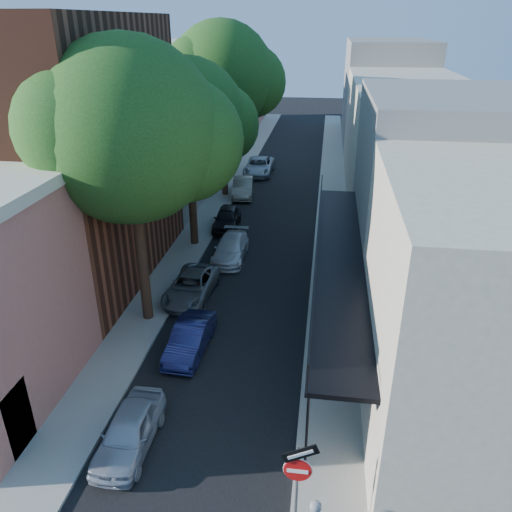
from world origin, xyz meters
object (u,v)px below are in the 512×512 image
(oak_far, at_px, (229,77))
(parked_car_a, at_px, (129,431))
(oak_mid, at_px, (196,119))
(sign_post, at_px, (298,473))
(parked_car_b, at_px, (190,338))
(parked_car_c, at_px, (191,286))
(parked_car_d, at_px, (231,249))
(parked_car_e, at_px, (227,218))
(oak_near, at_px, (143,134))
(parked_car_f, at_px, (243,187))
(parked_car_g, at_px, (259,166))

(oak_far, height_order, parked_car_a, oak_far)
(oak_mid, height_order, oak_far, oak_far)
(sign_post, bearing_deg, parked_car_b, 122.89)
(parked_car_c, height_order, parked_car_d, parked_car_d)
(parked_car_c, distance_m, parked_car_d, 4.47)
(parked_car_e, bearing_deg, oak_near, -97.58)
(oak_near, bearing_deg, oak_far, 89.96)
(parked_car_e, xyz_separation_m, parked_car_f, (-0.04, 6.30, 0.03))
(parked_car_c, bearing_deg, parked_car_f, 93.17)
(parked_car_e, bearing_deg, oak_far, 95.29)
(parked_car_d, bearing_deg, parked_car_g, 91.98)
(oak_near, xyz_separation_m, parked_car_c, (0.94, 1.87, -7.31))
(parked_car_c, bearing_deg, oak_near, -113.75)
(oak_near, relative_size, oak_far, 0.96)
(parked_car_f, bearing_deg, oak_mid, -102.35)
(parked_car_b, relative_size, parked_car_f, 0.88)
(sign_post, height_order, oak_mid, oak_mid)
(parked_car_c, xyz_separation_m, parked_car_e, (-0.03, 8.68, 0.06))
(sign_post, relative_size, parked_car_c, 0.73)
(parked_car_b, height_order, parked_car_d, parked_car_d)
(oak_far, distance_m, parked_car_f, 7.65)
(parked_car_d, bearing_deg, parked_car_b, -90.47)
(sign_post, xyz_separation_m, parked_car_b, (-4.56, 7.05, -1.46))
(oak_mid, height_order, parked_car_f, oak_mid)
(parked_car_g, bearing_deg, parked_car_d, -87.50)
(oak_mid, distance_m, parked_car_c, 8.96)
(oak_far, xyz_separation_m, parked_car_a, (1.40, -24.19, -7.66))
(oak_mid, bearing_deg, parked_car_e, 69.58)
(oak_near, relative_size, parked_car_b, 3.24)
(parked_car_f, bearing_deg, parked_car_a, -95.13)
(parked_car_g, bearing_deg, parked_car_c, -90.83)
(oak_far, relative_size, parked_car_d, 2.97)
(parked_car_a, bearing_deg, oak_mid, 96.08)
(oak_mid, distance_m, parked_car_f, 10.98)
(oak_near, bearing_deg, parked_car_d, 72.45)
(oak_mid, relative_size, parked_car_a, 2.92)
(oak_mid, bearing_deg, parked_car_a, -84.47)
(oak_mid, height_order, parked_car_a, oak_mid)
(sign_post, relative_size, oak_near, 0.26)
(oak_mid, bearing_deg, parked_car_g, 84.94)
(parked_car_a, height_order, parked_car_g, parked_car_g)
(oak_far, height_order, parked_car_d, oak_far)
(parked_car_f, bearing_deg, parked_car_d, -90.54)
(sign_post, relative_size, oak_mid, 0.29)
(oak_near, height_order, parked_car_b, oak_near)
(parked_car_e, relative_size, parked_car_f, 0.92)
(oak_mid, bearing_deg, sign_post, -69.14)
(parked_car_c, distance_m, parked_car_e, 8.68)
(sign_post, relative_size, parked_car_b, 0.85)
(parked_car_b, bearing_deg, oak_far, 98.29)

